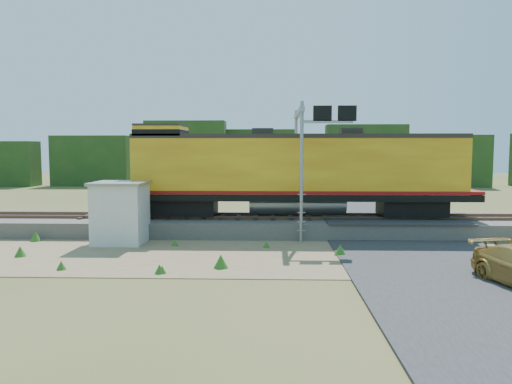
{
  "coord_description": "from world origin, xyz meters",
  "views": [
    {
      "loc": [
        0.86,
        -19.94,
        4.41
      ],
      "look_at": [
        0.1,
        3.0,
        2.4
      ],
      "focal_mm": 35.0,
      "sensor_mm": 36.0,
      "label": 1
    }
  ],
  "objects": [
    {
      "name": "signal_gantry",
      "position": [
        2.53,
        5.35,
        4.97
      ],
      "size": [
        2.61,
        6.2,
        6.58
      ],
      "color": "gray",
      "rests_on": "ground"
    },
    {
      "name": "weed_clumps",
      "position": [
        -3.5,
        0.1,
        0.0
      ],
      "size": [
        15.0,
        6.2,
        0.56
      ],
      "primitive_type": null,
      "color": "#2B661D",
      "rests_on": "ground"
    },
    {
      "name": "tree_line_north",
      "position": [
        0.0,
        38.0,
        3.07
      ],
      "size": [
        130.0,
        3.0,
        6.5
      ],
      "color": "#1B3D16",
      "rests_on": "ground"
    },
    {
      "name": "ground",
      "position": [
        0.0,
        0.0,
        0.0
      ],
      "size": [
        140.0,
        140.0,
        0.0
      ],
      "primitive_type": "plane",
      "color": "#475123",
      "rests_on": "ground"
    },
    {
      "name": "ballast",
      "position": [
        0.0,
        6.0,
        0.4
      ],
      "size": [
        70.0,
        5.0,
        0.8
      ],
      "primitive_type": "cube",
      "color": "slate",
      "rests_on": "ground"
    },
    {
      "name": "dirt_shoulder",
      "position": [
        -2.0,
        0.5,
        0.01
      ],
      "size": [
        26.0,
        8.0,
        0.03
      ],
      "primitive_type": "cube",
      "color": "#8C7754",
      "rests_on": "ground"
    },
    {
      "name": "rails",
      "position": [
        0.0,
        6.0,
        0.88
      ],
      "size": [
        70.0,
        1.54,
        0.16
      ],
      "color": "brown",
      "rests_on": "ballast"
    },
    {
      "name": "road",
      "position": [
        7.0,
        0.74,
        0.09
      ],
      "size": [
        7.0,
        66.0,
        0.86
      ],
      "color": "#38383A",
      "rests_on": "ground"
    },
    {
      "name": "locomotive",
      "position": [
        1.9,
        6.0,
        3.27
      ],
      "size": [
        18.17,
        2.77,
        4.69
      ],
      "color": "black",
      "rests_on": "rails"
    },
    {
      "name": "shed",
      "position": [
        -6.17,
        2.74,
        1.46
      ],
      "size": [
        2.43,
        2.43,
        2.88
      ],
      "rotation": [
        0.0,
        0.0,
        -0.0
      ],
      "color": "silver",
      "rests_on": "ground"
    }
  ]
}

